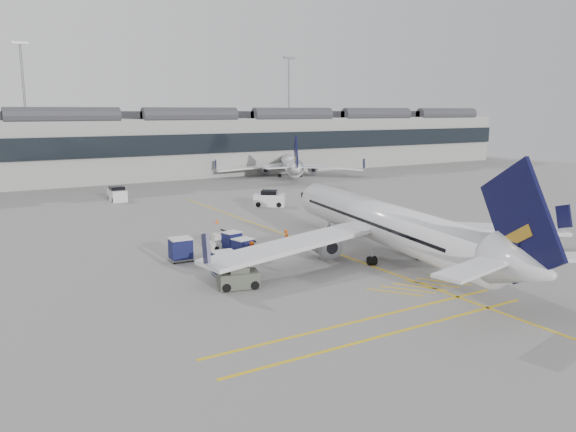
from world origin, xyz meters
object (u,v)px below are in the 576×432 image
ramp_agent_b (251,253)px  pushback_tug (238,278)px  baggage_cart_a (243,248)px  airliner_main (387,225)px  belt_loader (228,242)px  ramp_agent_a (286,239)px

ramp_agent_b → pushback_tug: (-3.66, -4.98, -0.27)m
ramp_agent_b → pushback_tug: ramp_agent_b is taller
baggage_cart_a → pushback_tug: (-3.99, -7.23, -0.22)m
airliner_main → ramp_agent_b: 11.88m
ramp_agent_b → baggage_cart_a: bearing=-127.2°
baggage_cart_a → ramp_agent_b: 2.27m
belt_loader → baggage_cart_a: (-0.43, -3.96, 0.41)m
belt_loader → pushback_tug: 12.03m
airliner_main → pushback_tug: size_ratio=11.64×
pushback_tug → airliner_main: bearing=18.0°
airliner_main → baggage_cart_a: (-10.67, 6.27, -1.98)m
airliner_main → baggage_cart_a: 12.54m
baggage_cart_a → pushback_tug: baggage_cart_a is taller
ramp_agent_a → ramp_agent_b: (-5.31, -3.19, 0.08)m
ramp_agent_a → pushback_tug: bearing=-176.3°
airliner_main → pushback_tug: 14.86m
airliner_main → ramp_agent_b: airliner_main is taller
airliner_main → ramp_agent_a: 9.42m
airliner_main → pushback_tug: bearing=-166.2°
belt_loader → ramp_agent_a: ramp_agent_a is taller
belt_loader → ramp_agent_b: ramp_agent_b is taller
pushback_tug → belt_loader: bearing=82.7°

